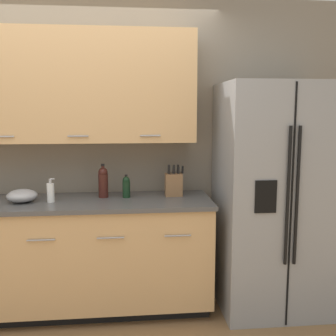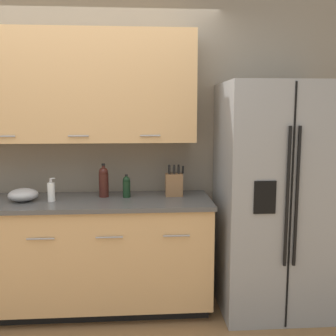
% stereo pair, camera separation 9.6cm
% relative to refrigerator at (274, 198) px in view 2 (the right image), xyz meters
% --- Properties ---
extents(wall_back, '(10.00, 0.39, 2.60)m').
position_rel_refrigerator_xyz_m(wall_back, '(-1.62, 0.35, 0.52)').
color(wall_back, gray).
rests_on(wall_back, ground_plane).
extents(counter_unit, '(2.10, 0.64, 0.93)m').
position_rel_refrigerator_xyz_m(counter_unit, '(-1.57, 0.06, -0.46)').
color(counter_unit, black).
rests_on(counter_unit, ground_plane).
extents(refrigerator, '(0.87, 0.77, 1.86)m').
position_rel_refrigerator_xyz_m(refrigerator, '(0.00, 0.00, 0.00)').
color(refrigerator, gray).
rests_on(refrigerator, ground_plane).
extents(knife_block, '(0.16, 0.11, 0.27)m').
position_rel_refrigerator_xyz_m(knife_block, '(-0.81, 0.15, 0.10)').
color(knife_block, olive).
rests_on(knife_block, counter_unit).
extents(wine_bottle, '(0.08, 0.08, 0.28)m').
position_rel_refrigerator_xyz_m(wine_bottle, '(-1.39, 0.15, 0.13)').
color(wine_bottle, '#3D1914').
rests_on(wine_bottle, counter_unit).
extents(soap_dispenser, '(0.06, 0.06, 0.19)m').
position_rel_refrigerator_xyz_m(soap_dispenser, '(-1.79, 0.01, 0.08)').
color(soap_dispenser, white).
rests_on(soap_dispenser, counter_unit).
extents(oil_bottle, '(0.06, 0.06, 0.19)m').
position_rel_refrigerator_xyz_m(oil_bottle, '(-1.20, 0.12, 0.09)').
color(oil_bottle, black).
rests_on(oil_bottle, counter_unit).
extents(mixing_bowl, '(0.23, 0.23, 0.10)m').
position_rel_refrigerator_xyz_m(mixing_bowl, '(-2.01, 0.04, 0.05)').
color(mixing_bowl, '#A3A3A5').
rests_on(mixing_bowl, counter_unit).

